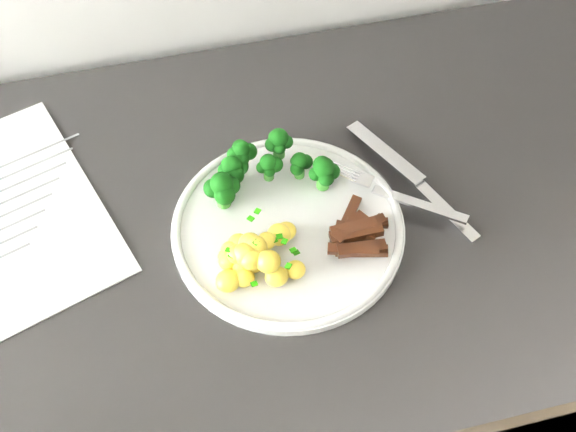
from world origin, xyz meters
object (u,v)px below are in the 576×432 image
plate (288,227)px  beef_strips (358,234)px  fork (400,196)px  recipe_paper (2,218)px  potatoes (253,256)px  broccoli (261,167)px  knife (427,194)px  counter (258,377)px

plate → beef_strips: beef_strips is taller
beef_strips → fork: 0.08m
recipe_paper → potatoes: potatoes is taller
recipe_paper → fork: fork is taller
plate → broccoli: (-0.02, 0.07, 0.03)m
potatoes → fork: 0.19m
plate → knife: size_ratio=1.30×
recipe_paper → beef_strips: (0.40, -0.13, 0.02)m
recipe_paper → counter: bearing=-15.5°
recipe_paper → broccoli: 0.31m
broccoli → fork: 0.17m
plate → broccoli: 0.08m
plate → knife: bearing=2.4°
plate → potatoes: bearing=-140.2°
fork → knife: size_ratio=0.68×
counter → recipe_paper: size_ratio=6.63×
recipe_paper → potatoes: bearing=-26.8°
counter → knife: knife is taller
potatoes → recipe_paper: bearing=153.2°
counter → fork: size_ratio=16.94×
counter → broccoli: 0.50m
counter → beef_strips: 0.49m
recipe_paper → plate: (0.33, -0.10, 0.01)m
broccoli → fork: bearing=-22.1°
potatoes → counter: bearing=87.9°
counter → fork: 0.51m
recipe_paper → plate: 0.34m
recipe_paper → broccoli: broccoli is taller
broccoli → plate: bearing=-76.5°
counter → beef_strips: beef_strips is taller
beef_strips → knife: size_ratio=0.44×
counter → plate: size_ratio=8.82×
broccoli → knife: size_ratio=0.77×
plate → knife: 0.17m
fork → knife: 0.04m
potatoes → fork: (0.19, 0.05, -0.01)m
plate → fork: size_ratio=1.92×
beef_strips → broccoli: bearing=130.7°
counter → beef_strips: bearing=-25.2°
potatoes → beef_strips: potatoes is taller
broccoli → fork: broccoli is taller
beef_strips → knife: (0.10, 0.04, -0.01)m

